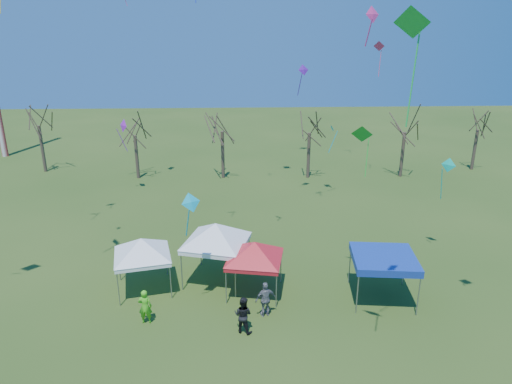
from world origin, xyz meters
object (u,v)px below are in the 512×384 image
tent_red (255,245)px  tent_blue (384,259)px  tree_1 (133,120)px  tree_5 (480,115)px  tree_3 (310,116)px  person_green (145,307)px  tent_white_west (141,242)px  person_grey (266,299)px  tree_4 (407,116)px  tree_0 (36,109)px  tree_2 (222,114)px  person_dark (243,315)px  tent_white_mid (216,227)px

tent_red → tent_blue: (6.75, -0.92, -0.51)m
tree_1 → tree_5: bearing=2.4°
tree_3 → tent_red: bearing=-106.4°
person_green → tent_red: bearing=-153.6°
tent_white_west → person_grey: (6.56, -2.82, -1.96)m
tree_4 → person_grey: tree_4 is taller
tree_5 → tent_white_west: 37.60m
tree_4 → person_green: (-21.00, -23.58, -5.15)m
tree_0 → tree_2: (18.48, -3.01, -0.20)m
tree_1 → tent_white_west: tree_1 is taller
tent_white_west → person_dark: bearing=-37.2°
tent_white_west → person_dark: size_ratio=2.14×
tent_blue → person_grey: 6.59m
tree_4 → tree_5: (8.37, 2.06, -0.33)m
tree_3 → person_dark: bearing=-105.7°
tree_0 → person_grey: size_ratio=4.51×
tree_5 → tent_blue: tree_5 is taller
tree_0 → person_green: size_ratio=4.65×
tree_5 → tent_blue: 29.69m
tree_3 → person_dark: (-6.91, -24.57, -5.15)m
tree_4 → person_grey: (-15.08, -23.25, -5.12)m
tree_5 → tree_2: bearing=-176.3°
tent_white_west → person_dark: 7.07m
tree_1 → tent_white_west: size_ratio=1.90×
tree_2 → tent_red: (2.20, -21.40, -3.45)m
tent_blue → person_dark: tent_blue is taller
tent_white_west → person_green: 3.78m
tree_2 → tree_4: size_ratio=1.04×
tent_white_mid → person_grey: size_ratio=2.39×
tree_4 → tree_1: bearing=178.6°
person_dark → tree_4: bearing=-99.2°
tree_1 → tent_red: tree_1 is taller
tent_white_west → person_grey: bearing=-23.3°
tree_2 → tree_5: size_ratio=1.10×
tree_0 → person_green: tree_0 is taller
person_grey → tree_3: bearing=-122.6°
tree_3 → tent_white_mid: (-8.31, -19.61, -2.78)m
tree_4 → tree_5: size_ratio=1.06×
tree_4 → person_green: size_ratio=4.35×
tent_white_mid → person_grey: bearing=-55.2°
tree_1 → tree_2: tree_2 is taller
tree_4 → tent_white_mid: bearing=-132.0°
tree_1 → tent_white_west: bearing=-78.0°
tent_red → person_dark: size_ratio=2.11×
person_green → tree_1: bearing=-76.6°
person_dark → tent_red: bearing=-77.1°
person_grey → tree_4: bearing=-141.7°
tent_red → person_green: bearing=-155.0°
tent_red → tent_blue: 6.83m
tent_white_mid → tree_4: bearing=48.0°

